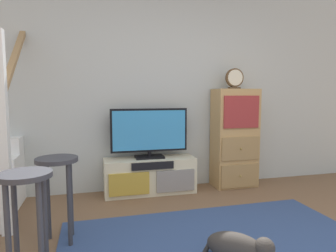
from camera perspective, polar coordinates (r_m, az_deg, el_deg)
name	(u,v)px	position (r m, az deg, el deg)	size (l,w,h in m)	color
back_wall	(168,87)	(4.00, -0.08, 7.49)	(6.40, 0.12, 2.70)	#B2B7B2
media_console	(150,176)	(3.81, -3.50, -9.55)	(1.15, 0.38, 0.45)	beige
television	(149,132)	(3.73, -3.62, -1.12)	(0.98, 0.22, 0.63)	black
side_cabinet	(235,138)	(4.11, 12.77, -2.30)	(0.58, 0.38, 1.33)	tan
desk_clock	(235,79)	(4.05, 12.75, 8.93)	(0.25, 0.08, 0.27)	#4C3823
bar_stool_near	(26,202)	(2.19, -25.75, -13.03)	(0.34, 0.34, 0.75)	#333338
bar_stool_far	(58,180)	(2.65, -20.59, -9.77)	(0.34, 0.34, 0.73)	#333338
dog	(239,247)	(2.43, 13.60, -21.84)	(0.46, 0.44, 0.23)	#332D28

